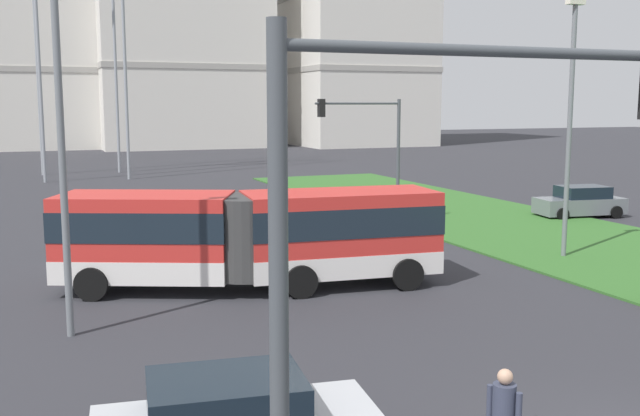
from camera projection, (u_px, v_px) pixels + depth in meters
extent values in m
cube|color=red|center=(340.00, 231.00, 23.09)|extent=(6.23, 3.13, 2.55)
cube|color=silver|center=(340.00, 260.00, 23.23)|extent=(6.26, 3.15, 0.70)
cube|color=#19232D|center=(340.00, 218.00, 23.03)|extent=(6.28, 3.18, 0.90)
cube|color=red|center=(146.00, 235.00, 22.38)|extent=(5.77, 4.38, 2.55)
cube|color=silver|center=(147.00, 265.00, 22.51)|extent=(5.79, 4.41, 0.70)
cube|color=#19232D|center=(145.00, 222.00, 22.32)|extent=(5.82, 4.43, 0.90)
cylinder|color=#383838|center=(246.00, 236.00, 22.29)|extent=(2.40, 2.40, 2.45)
cylinder|color=black|center=(379.00, 258.00, 24.94)|extent=(1.02, 0.39, 1.00)
cylinder|color=black|center=(407.00, 274.00, 22.56)|extent=(1.02, 0.39, 1.00)
cylinder|color=black|center=(282.00, 264.00, 24.03)|extent=(1.02, 0.39, 1.00)
cylinder|color=black|center=(301.00, 282.00, 21.65)|extent=(1.02, 0.39, 1.00)
cylinder|color=black|center=(118.00, 265.00, 23.83)|extent=(1.03, 0.66, 1.00)
cylinder|color=black|center=(92.00, 284.00, 21.36)|extent=(1.03, 0.66, 1.00)
sphere|color=#F9EFC6|center=(417.00, 249.00, 24.90)|extent=(0.24, 0.24, 0.24)
sphere|color=#F9EFC6|center=(439.00, 260.00, 23.18)|extent=(0.24, 0.24, 0.24)
cube|color=slate|center=(579.00, 206.00, 37.15)|extent=(4.62, 2.43, 0.80)
cube|color=black|center=(583.00, 192.00, 37.09)|extent=(2.60, 2.01, 0.60)
cylinder|color=black|center=(563.00, 214.00, 35.98)|extent=(0.67, 0.31, 0.64)
cylinder|color=black|center=(543.00, 209.00, 37.71)|extent=(0.67, 0.31, 0.64)
cylinder|color=black|center=(616.00, 212.00, 36.67)|extent=(0.67, 0.31, 0.64)
cylinder|color=black|center=(595.00, 207.00, 38.40)|extent=(0.67, 0.31, 0.64)
cube|color=black|center=(226.00, 396.00, 11.22)|extent=(2.57, 1.97, 0.60)
cube|color=silver|center=(128.00, 245.00, 26.78)|extent=(4.43, 1.87, 0.80)
cube|color=black|center=(123.00, 227.00, 26.62)|extent=(2.40, 1.72, 0.60)
cylinder|color=black|center=(164.00, 245.00, 28.21)|extent=(0.64, 0.23, 0.64)
cylinder|color=black|center=(174.00, 254.00, 26.57)|extent=(0.64, 0.23, 0.64)
cylinder|color=black|center=(83.00, 251.00, 27.06)|extent=(0.64, 0.23, 0.64)
cylinder|color=black|center=(88.00, 260.00, 25.42)|extent=(0.64, 0.23, 0.64)
cylinder|color=#383D51|center=(504.00, 403.00, 11.17)|extent=(0.36, 0.36, 0.60)
sphere|color=tan|center=(505.00, 377.00, 11.11)|extent=(0.24, 0.24, 0.24)
cylinder|color=#383D51|center=(490.00, 402.00, 11.33)|extent=(0.10, 0.10, 0.55)
cylinder|color=#383D51|center=(519.00, 410.00, 11.02)|extent=(0.10, 0.10, 0.55)
cylinder|color=#474C51|center=(507.00, 52.00, 6.32)|extent=(4.20, 0.10, 0.10)
cylinder|color=#474C51|center=(398.00, 163.00, 34.29)|extent=(0.16, 0.16, 5.93)
cylinder|color=#474C51|center=(358.00, 103.00, 33.12)|extent=(4.20, 0.10, 0.10)
cube|color=black|center=(321.00, 108.00, 32.48)|extent=(0.28, 0.28, 0.80)
sphere|color=red|center=(321.00, 102.00, 32.44)|extent=(0.16, 0.16, 0.16)
sphere|color=yellow|center=(321.00, 108.00, 32.48)|extent=(0.16, 0.16, 0.16)
sphere|color=green|center=(321.00, 114.00, 32.52)|extent=(0.16, 0.16, 0.16)
cylinder|color=slate|center=(62.00, 150.00, 17.53)|extent=(0.18, 0.18, 9.25)
cylinder|color=slate|center=(569.00, 134.00, 26.74)|extent=(0.18, 0.18, 9.23)
cube|color=white|center=(576.00, 2.00, 26.07)|extent=(0.70, 0.28, 0.20)
cube|color=#A4A099|center=(13.00, 71.00, 93.02)|extent=(20.10, 15.83, 0.70)
cube|color=#A4A099|center=(179.00, 69.00, 97.31)|extent=(21.84, 18.02, 0.70)
cube|color=#A4A099|center=(355.00, 71.00, 101.32)|extent=(17.59, 17.51, 0.70)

